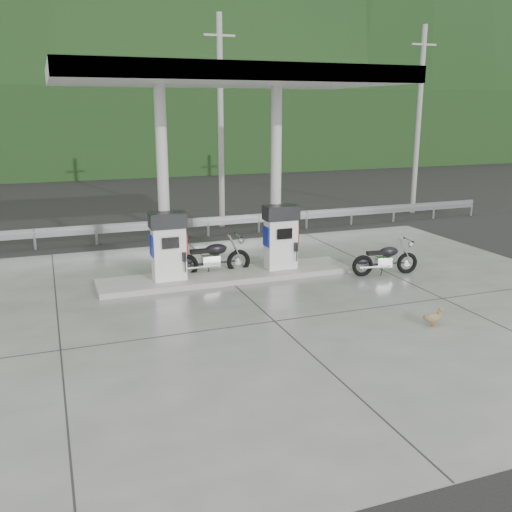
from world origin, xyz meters
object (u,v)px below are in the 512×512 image
object	(u,v)px
motorcycle_left	(213,259)
motorcycle_right	(385,260)
gas_pump_left	(169,246)
gas_pump_right	(281,237)
duck	(433,318)

from	to	relation	value
motorcycle_left	motorcycle_right	size ratio (longest dim) A/B	1.13
motorcycle_left	motorcycle_right	xyz separation A→B (m)	(4.59, -1.61, -0.06)
gas_pump_left	gas_pump_right	world-z (taller)	same
duck	gas_pump_right	bearing A→B (deg)	107.27
gas_pump_left	motorcycle_right	size ratio (longest dim) A/B	0.98
duck	gas_pump_left	bearing A→B (deg)	133.94
gas_pump_left	gas_pump_right	bearing A→B (deg)	0.00
gas_pump_right	duck	xyz separation A→B (m)	(1.51, -4.93, -0.88)
gas_pump_right	duck	bearing A→B (deg)	-72.97
gas_pump_right	motorcycle_left	size ratio (longest dim) A/B	0.87
gas_pump_left	duck	bearing A→B (deg)	-46.31
motorcycle_right	motorcycle_left	bearing A→B (deg)	168.55
motorcycle_left	motorcycle_right	bearing A→B (deg)	-19.15
gas_pump_right	motorcycle_left	distance (m)	2.01
gas_pump_left	motorcycle_left	distance (m)	1.49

